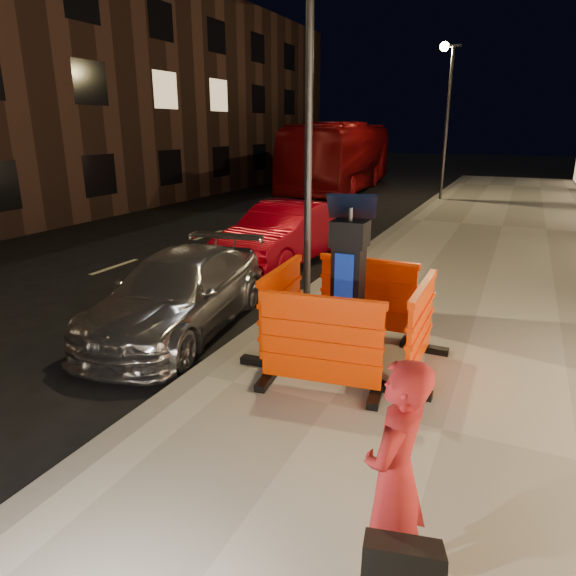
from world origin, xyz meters
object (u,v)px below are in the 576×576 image
at_px(bus_doubledecker, 340,190).
at_px(man, 395,476).
at_px(car_silver, 181,329).
at_px(car_red, 286,262).
at_px(barrier_back, 367,297).
at_px(barrier_kerbside, 281,307).
at_px(barrier_bldgside, 420,329).
at_px(barrier_front, 321,344).
at_px(parking_kiosk, 348,284).

bearing_deg(bus_doubledecker, man, -75.21).
xyz_separation_m(car_silver, car_red, (-0.25, 4.58, 0.00)).
distance_m(barrier_back, barrier_kerbside, 1.34).
height_order(barrier_back, barrier_bldgside, same).
height_order(barrier_front, bus_doubledecker, bus_doubledecker).
bearing_deg(parking_kiosk, barrier_bldgside, -1.97).
xyz_separation_m(barrier_front, barrier_bldgside, (0.95, 0.95, 0.00)).
height_order(parking_kiosk, car_red, parking_kiosk).
height_order(barrier_front, car_silver, barrier_front).
xyz_separation_m(barrier_bldgside, bus_doubledecker, (-7.58, 19.19, -0.73)).
relative_size(barrier_back, car_red, 0.35).
relative_size(barrier_bldgside, car_silver, 0.35).
relative_size(car_red, bus_doubledecker, 0.36).
xyz_separation_m(parking_kiosk, car_red, (-3.09, 4.81, -1.19)).
height_order(parking_kiosk, barrier_back, parking_kiosk).
bearing_deg(barrier_bldgside, car_red, 40.07).
bearing_deg(barrier_bldgside, barrier_front, 135.03).
xyz_separation_m(barrier_front, man, (1.37, -2.28, 0.24)).
bearing_deg(barrier_back, barrier_bldgside, -43.97).
relative_size(parking_kiosk, car_red, 0.48).
bearing_deg(barrier_bldgside, man, -172.49).
bearing_deg(car_silver, parking_kiosk, -12.72).
bearing_deg(barrier_front, barrier_bldgside, 38.03).
relative_size(barrier_kerbside, man, 0.91).
xyz_separation_m(barrier_bldgside, car_red, (-4.04, 4.81, -0.73)).
distance_m(barrier_bldgside, car_red, 6.33).
bearing_deg(barrier_bldgside, car_silver, 86.51).
bearing_deg(bus_doubledecker, parking_kiosk, -75.80).
xyz_separation_m(barrier_kerbside, bus_doubledecker, (-5.68, 19.19, -0.73)).
height_order(parking_kiosk, barrier_bldgside, parking_kiosk).
height_order(barrier_back, barrier_kerbside, same).
distance_m(parking_kiosk, car_red, 5.84).
relative_size(bus_doubledecker, man, 7.29).
xyz_separation_m(parking_kiosk, barrier_bldgside, (0.95, 0.00, -0.46)).
bearing_deg(barrier_front, car_red, 111.25).
bearing_deg(car_silver, man, -47.39).
xyz_separation_m(barrier_back, bus_doubledecker, (-6.63, 18.24, -0.73)).
bearing_deg(barrier_kerbside, bus_doubledecker, 12.51).
distance_m(barrier_front, barrier_back, 1.90).
distance_m(barrier_back, barrier_bldgside, 1.34).
bearing_deg(barrier_front, bus_doubledecker, 101.25).
relative_size(barrier_back, man, 0.91).
bearing_deg(car_red, barrier_bldgside, -44.59).
xyz_separation_m(parking_kiosk, car_silver, (-2.84, 0.23, -1.19)).
bearing_deg(car_red, barrier_back, -45.93).
relative_size(car_red, man, 2.63).
distance_m(car_silver, man, 5.54).
distance_m(barrier_kerbside, bus_doubledecker, 20.02).
xyz_separation_m(parking_kiosk, barrier_kerbside, (-0.95, 0.00, -0.46)).
height_order(car_red, bus_doubledecker, bus_doubledecker).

